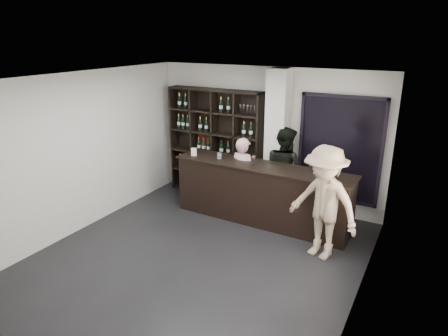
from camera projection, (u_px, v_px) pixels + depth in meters
The scene contains 12 objects.
floor at pixel (198, 258), 6.60m from camera, with size 5.00×5.50×0.01m, color black.
wine_shelf at pixel (215, 143), 8.86m from camera, with size 2.20×0.35×2.40m, color black, non-canonical shape.
structural_column at pixel (277, 142), 8.02m from camera, with size 0.40×0.40×2.90m, color silver.
glass_panel at pixel (339, 150), 7.67m from camera, with size 1.60×0.08×2.10m.
tasting_counter at pixel (261, 194), 7.70m from camera, with size 3.52×0.72×1.16m.
taster_pink at pixel (243, 176), 8.03m from camera, with size 0.58×0.38×1.59m, color #D0A8A7.
taster_black at pixel (284, 170), 8.04m from camera, with size 0.87×0.68×1.80m, color black.
customer at pixel (324, 203), 6.37m from camera, with size 1.23×0.70×1.90m, color gray.
wine_glass at pixel (254, 159), 7.51m from camera, with size 0.09×0.09×0.22m, color white, non-canonical shape.
spit_cup at pixel (219, 156), 7.91m from camera, with size 0.09×0.09×0.12m, color silver.
napkin_stack at pixel (318, 173), 7.10m from camera, with size 0.13×0.13×0.02m, color white.
card_stand at pixel (194, 152), 8.09m from camera, with size 0.11×0.05×0.16m, color white.
Camera 1 is at (3.16, -4.85, 3.52)m, focal length 32.00 mm.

